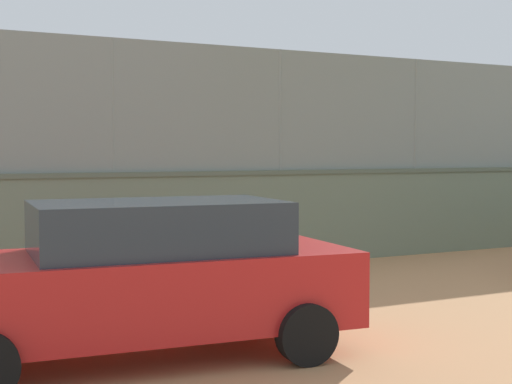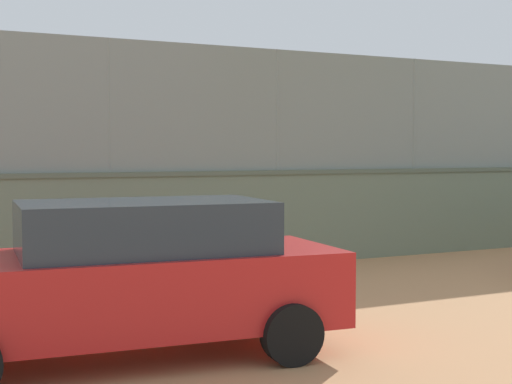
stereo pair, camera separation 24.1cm
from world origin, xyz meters
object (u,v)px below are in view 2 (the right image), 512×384
at_px(player_baseline_waiting, 56,189).
at_px(courtside_bench, 383,223).
at_px(parked_car_red, 128,277).
at_px(player_foreground_swinging, 207,198).
at_px(sports_ball, 300,173).
at_px(player_near_wall_returning, 243,194).

height_order(player_baseline_waiting, courtside_bench, player_baseline_waiting).
bearing_deg(courtside_bench, parked_car_red, 39.74).
bearing_deg(player_baseline_waiting, player_foreground_swinging, 108.56).
bearing_deg(player_foreground_swinging, sports_ball, -159.61).
relative_size(player_near_wall_returning, player_foreground_swinging, 0.90).
bearing_deg(player_foreground_swinging, player_near_wall_returning, -129.24).
relative_size(courtside_bench, parked_car_red, 0.35).
distance_m(player_baseline_waiting, sports_ball, 7.68).
xyz_separation_m(player_baseline_waiting, parked_car_red, (2.42, 15.65, -0.14)).
distance_m(player_foreground_swinging, parked_car_red, 10.18).
bearing_deg(courtside_bench, player_foreground_swinging, -34.81).
xyz_separation_m(player_foreground_swinging, sports_ball, (-3.22, -1.20, 0.53)).
height_order(player_foreground_swinging, parked_car_red, player_foreground_swinging).
relative_size(player_foreground_swinging, parked_car_red, 0.37).
bearing_deg(player_baseline_waiting, sports_ball, 135.18).
relative_size(player_near_wall_returning, parked_car_red, 0.33).
distance_m(player_baseline_waiting, courtside_bench, 10.59).
xyz_separation_m(player_near_wall_returning, parked_car_red, (6.91, 11.84, -0.06)).
height_order(player_near_wall_returning, player_foreground_swinging, player_foreground_swinging).
relative_size(player_baseline_waiting, courtside_bench, 1.04).
distance_m(player_baseline_waiting, player_foreground_swinging, 6.96).
bearing_deg(player_foreground_swinging, parked_car_red, 62.88).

